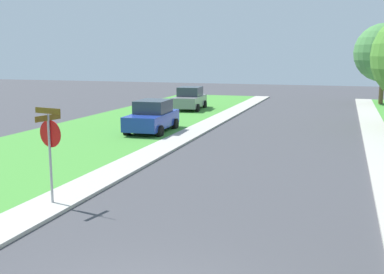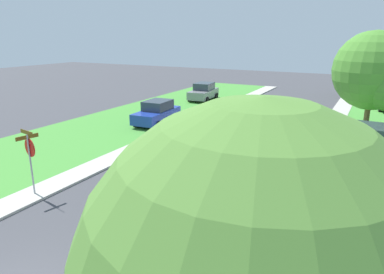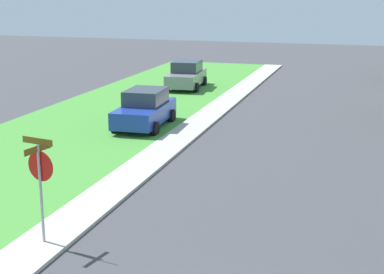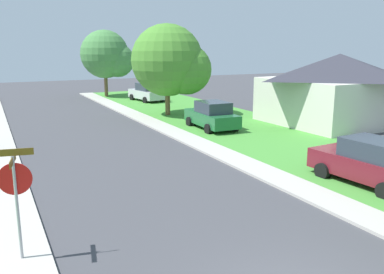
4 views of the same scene
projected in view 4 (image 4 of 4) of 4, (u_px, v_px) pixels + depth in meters
sidewalk_east at (210, 148)px, 20.29m from camera, size 1.40×56.00×0.10m
lawn_east at (284, 139)px, 22.36m from camera, size 8.00×56.00×0.08m
sidewalk_west at (5, 174)px, 16.14m from camera, size 1.40×56.00×0.10m
stop_sign_far_corner at (15, 186)px, 9.26m from camera, size 0.91×0.91×2.77m
car_silver_far_down_street at (147, 92)px, 38.00m from camera, size 2.47×4.51×1.76m
car_green_near_corner at (212, 116)px, 25.01m from camera, size 2.16×4.37×1.76m
car_maroon_driveway_right at (370, 162)px, 14.81m from camera, size 2.27×4.42×1.76m
tree_sidewalk_near at (172, 63)px, 29.31m from camera, size 5.61×5.22×6.70m
tree_across_right at (108, 56)px, 40.77m from camera, size 5.19×4.82×6.75m
house_right_setback at (338, 88)px, 26.86m from camera, size 9.20×8.03×4.60m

